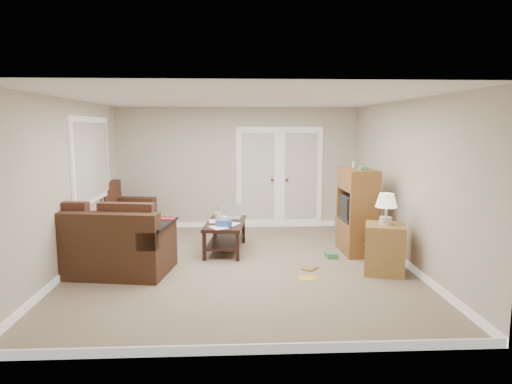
{
  "coord_description": "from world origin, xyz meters",
  "views": [
    {
      "loc": [
        -0.11,
        -6.72,
        2.1
      ],
      "look_at": [
        0.24,
        0.23,
        1.1
      ],
      "focal_mm": 32.0,
      "sensor_mm": 36.0,
      "label": 1
    }
  ],
  "objects": [
    {
      "name": "baseboards",
      "position": [
        0.0,
        0.0,
        0.05
      ],
      "size": [
        5.0,
        5.5,
        0.1
      ],
      "primitive_type": null,
      "color": "white",
      "rests_on": "floor"
    },
    {
      "name": "wall_left",
      "position": [
        -2.5,
        0.0,
        1.25
      ],
      "size": [
        0.02,
        5.5,
        2.5
      ],
      "primitive_type": "cube",
      "color": "beige",
      "rests_on": "floor"
    },
    {
      "name": "window_left",
      "position": [
        -2.46,
        1.0,
        1.55
      ],
      "size": [
        0.05,
        1.92,
        1.42
      ],
      "color": "white",
      "rests_on": "wall_left"
    },
    {
      "name": "sectional_sofa",
      "position": [
        -2.23,
        0.57,
        0.37
      ],
      "size": [
        2.18,
        3.35,
        0.95
      ],
      "rotation": [
        0.0,
        0.0,
        -0.16
      ],
      "color": "#402718",
      "rests_on": "floor"
    },
    {
      "name": "space_heater",
      "position": [
        2.07,
        2.44,
        0.17
      ],
      "size": [
        0.15,
        0.13,
        0.34
      ],
      "primitive_type": "cube",
      "rotation": [
        0.0,
        0.0,
        -0.16
      ],
      "color": "silver",
      "rests_on": "floor"
    },
    {
      "name": "tv_armoire",
      "position": [
        1.95,
        0.66,
        0.71
      ],
      "size": [
        0.51,
        0.89,
        1.52
      ],
      "rotation": [
        0.0,
        0.0,
        0.02
      ],
      "color": "brown",
      "rests_on": "floor"
    },
    {
      "name": "french_doors",
      "position": [
        0.85,
        2.71,
        1.04
      ],
      "size": [
        1.8,
        0.05,
        2.13
      ],
      "color": "white",
      "rests_on": "floor"
    },
    {
      "name": "wall_right",
      "position": [
        2.5,
        0.0,
        1.25
      ],
      "size": [
        0.02,
        5.5,
        2.5
      ],
      "primitive_type": "cube",
      "color": "beige",
      "rests_on": "floor"
    },
    {
      "name": "floor",
      "position": [
        0.0,
        0.0,
        0.0
      ],
      "size": [
        5.5,
        5.5,
        0.0
      ],
      "primitive_type": "plane",
      "color": "gray",
      "rests_on": "ground"
    },
    {
      "name": "side_cabinet",
      "position": [
        2.06,
        -0.44,
        0.42
      ],
      "size": [
        0.69,
        0.69,
        1.16
      ],
      "rotation": [
        0.0,
        0.0,
        -0.29
      ],
      "color": "olive",
      "rests_on": "floor"
    },
    {
      "name": "floor_magazine",
      "position": [
        0.91,
        -0.63,
        0.0
      ],
      "size": [
        0.29,
        0.25,
        0.01
      ],
      "primitive_type": "cube",
      "rotation": [
        0.0,
        0.0,
        0.24
      ],
      "color": "gold",
      "rests_on": "floor"
    },
    {
      "name": "ceiling",
      "position": [
        0.0,
        0.0,
        2.5
      ],
      "size": [
        5.0,
        5.5,
        0.02
      ],
      "primitive_type": "cube",
      "color": "white",
      "rests_on": "wall_back"
    },
    {
      "name": "wall_back",
      "position": [
        0.0,
        2.75,
        1.25
      ],
      "size": [
        5.0,
        0.02,
        2.5
      ],
      "primitive_type": "cube",
      "color": "beige",
      "rests_on": "floor"
    },
    {
      "name": "floor_book",
      "position": [
        0.94,
        -0.16,
        0.01
      ],
      "size": [
        0.29,
        0.31,
        0.02
      ],
      "primitive_type": "imported",
      "rotation": [
        0.0,
        0.0,
        -0.63
      ],
      "color": "brown",
      "rests_on": "floor"
    },
    {
      "name": "coffee_table",
      "position": [
        -0.25,
        0.86,
        0.28
      ],
      "size": [
        0.74,
        1.29,
        0.84
      ],
      "rotation": [
        0.0,
        0.0,
        -0.1
      ],
      "color": "black",
      "rests_on": "floor"
    },
    {
      "name": "floor_greenbox",
      "position": [
        1.46,
        0.36,
        0.04
      ],
      "size": [
        0.18,
        0.23,
        0.09
      ],
      "primitive_type": "cube",
      "rotation": [
        0.0,
        0.0,
        0.06
      ],
      "color": "#3E8A56",
      "rests_on": "floor"
    },
    {
      "name": "wall_front",
      "position": [
        0.0,
        -2.75,
        1.25
      ],
      "size": [
        5.0,
        0.02,
        2.5
      ],
      "primitive_type": "cube",
      "color": "beige",
      "rests_on": "floor"
    }
  ]
}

